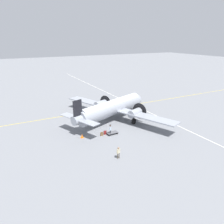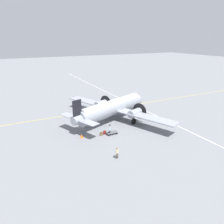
{
  "view_description": "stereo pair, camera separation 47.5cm",
  "coord_description": "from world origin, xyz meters",
  "px_view_note": "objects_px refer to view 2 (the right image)",
  "views": [
    {
      "loc": [
        18.57,
        34.77,
        15.21
      ],
      "look_at": [
        0.0,
        0.0,
        1.7
      ],
      "focal_mm": 35.0,
      "sensor_mm": 36.0,
      "label": 1
    },
    {
      "loc": [
        18.15,
        34.99,
        15.21
      ],
      "look_at": [
        0.0,
        0.0,
        1.7
      ],
      "focal_mm": 35.0,
      "sensor_mm": 36.0,
      "label": 2
    }
  ],
  "objects_px": {
    "airliner_main": "(113,107)",
    "suitcase_upright_spare": "(105,133)",
    "suitcase_near_door": "(101,134)",
    "baggage_cart": "(112,133)",
    "passenger_boarding": "(110,129)",
    "crew_foreground": "(117,152)",
    "traffic_cone": "(82,136)"
  },
  "relations": [
    {
      "from": "passenger_boarding",
      "to": "baggage_cart",
      "type": "bearing_deg",
      "value": -28.5
    },
    {
      "from": "passenger_boarding",
      "to": "suitcase_near_door",
      "type": "bearing_deg",
      "value": 124.63
    },
    {
      "from": "suitcase_upright_spare",
      "to": "airliner_main",
      "type": "bearing_deg",
      "value": -129.95
    },
    {
      "from": "airliner_main",
      "to": "baggage_cart",
      "type": "relative_size",
      "value": 12.68
    },
    {
      "from": "suitcase_upright_spare",
      "to": "baggage_cart",
      "type": "bearing_deg",
      "value": 155.56
    },
    {
      "from": "crew_foreground",
      "to": "baggage_cart",
      "type": "xyz_separation_m",
      "value": [
        -2.89,
        -7.14,
        -0.74
      ]
    },
    {
      "from": "airliner_main",
      "to": "passenger_boarding",
      "type": "xyz_separation_m",
      "value": [
        3.77,
        5.88,
        -1.43
      ]
    },
    {
      "from": "passenger_boarding",
      "to": "suitcase_upright_spare",
      "type": "bearing_deg",
      "value": 98.13
    },
    {
      "from": "suitcase_near_door",
      "to": "suitcase_upright_spare",
      "type": "xyz_separation_m",
      "value": [
        -0.73,
        -0.23,
        0.01
      ]
    },
    {
      "from": "crew_foreground",
      "to": "traffic_cone",
      "type": "distance_m",
      "value": 8.49
    },
    {
      "from": "suitcase_near_door",
      "to": "suitcase_upright_spare",
      "type": "distance_m",
      "value": 0.76
    },
    {
      "from": "passenger_boarding",
      "to": "baggage_cart",
      "type": "xyz_separation_m",
      "value": [
        -0.39,
        -0.09,
        -0.85
      ]
    },
    {
      "from": "crew_foreground",
      "to": "suitcase_near_door",
      "type": "xyz_separation_m",
      "value": [
        -1.1,
        -7.4,
        -0.71
      ]
    },
    {
      "from": "traffic_cone",
      "to": "suitcase_near_door",
      "type": "bearing_deg",
      "value": 165.17
    },
    {
      "from": "crew_foreground",
      "to": "passenger_boarding",
      "type": "xyz_separation_m",
      "value": [
        -2.5,
        -7.05,
        0.11
      ]
    },
    {
      "from": "passenger_boarding",
      "to": "suitcase_upright_spare",
      "type": "distance_m",
      "value": 1.2
    },
    {
      "from": "passenger_boarding",
      "to": "baggage_cart",
      "type": "relative_size",
      "value": 0.93
    },
    {
      "from": "traffic_cone",
      "to": "crew_foreground",
      "type": "bearing_deg",
      "value": 103.62
    },
    {
      "from": "crew_foreground",
      "to": "traffic_cone",
      "type": "relative_size",
      "value": 2.59
    },
    {
      "from": "airliner_main",
      "to": "crew_foreground",
      "type": "distance_m",
      "value": 14.46
    },
    {
      "from": "suitcase_upright_spare",
      "to": "suitcase_near_door",
      "type": "bearing_deg",
      "value": 17.48
    },
    {
      "from": "passenger_boarding",
      "to": "suitcase_near_door",
      "type": "xyz_separation_m",
      "value": [
        1.4,
        -0.35,
        -0.82
      ]
    },
    {
      "from": "crew_foreground",
      "to": "traffic_cone",
      "type": "bearing_deg",
      "value": 95.62
    },
    {
      "from": "airliner_main",
      "to": "traffic_cone",
      "type": "bearing_deg",
      "value": -171.81
    },
    {
      "from": "suitcase_near_door",
      "to": "traffic_cone",
      "type": "xyz_separation_m",
      "value": [
        3.09,
        -0.82,
        -0.0
      ]
    },
    {
      "from": "passenger_boarding",
      "to": "crew_foreground",
      "type": "bearing_deg",
      "value": -150.97
    },
    {
      "from": "suitcase_near_door",
      "to": "traffic_cone",
      "type": "distance_m",
      "value": 3.2
    },
    {
      "from": "suitcase_near_door",
      "to": "baggage_cart",
      "type": "height_order",
      "value": "suitcase_near_door"
    },
    {
      "from": "airliner_main",
      "to": "suitcase_upright_spare",
      "type": "distance_m",
      "value": 7.27
    },
    {
      "from": "suitcase_upright_spare",
      "to": "crew_foreground",
      "type": "bearing_deg",
      "value": 76.56
    },
    {
      "from": "suitcase_upright_spare",
      "to": "baggage_cart",
      "type": "relative_size",
      "value": 0.34
    },
    {
      "from": "crew_foreground",
      "to": "suitcase_near_door",
      "type": "distance_m",
      "value": 7.52
    }
  ]
}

